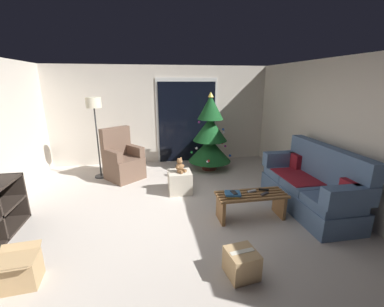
% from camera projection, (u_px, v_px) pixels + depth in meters
% --- Properties ---
extents(ground_plane, '(7.00, 7.00, 0.00)m').
position_uv_depth(ground_plane, '(175.00, 217.00, 4.02)').
color(ground_plane, '#BCB2A8').
extents(wall_back, '(5.72, 0.12, 2.50)m').
position_uv_depth(wall_back, '(161.00, 115.00, 6.58)').
color(wall_back, beige).
rests_on(wall_back, ground).
extents(wall_right, '(0.12, 6.00, 2.50)m').
position_uv_depth(wall_right, '(345.00, 135.00, 4.16)').
color(wall_right, beige).
rests_on(wall_right, ground).
extents(patio_door_frame, '(1.60, 0.02, 2.20)m').
position_uv_depth(patio_door_frame, '(187.00, 121.00, 6.66)').
color(patio_door_frame, silver).
rests_on(patio_door_frame, ground).
extents(patio_door_glass, '(1.50, 0.02, 2.10)m').
position_uv_depth(patio_door_glass, '(187.00, 123.00, 6.66)').
color(patio_door_glass, black).
rests_on(patio_door_glass, ground).
extents(couch, '(0.79, 1.94, 1.08)m').
position_uv_depth(couch, '(311.00, 186.00, 4.24)').
color(couch, slate).
rests_on(couch, ground).
extents(coffee_table, '(1.10, 0.40, 0.42)m').
position_uv_depth(coffee_table, '(251.00, 202.00, 3.94)').
color(coffee_table, olive).
rests_on(coffee_table, ground).
extents(remote_silver, '(0.16, 0.09, 0.02)m').
position_uv_depth(remote_silver, '(252.00, 191.00, 3.96)').
color(remote_silver, '#ADADB2').
rests_on(remote_silver, coffee_table).
extents(remote_graphite, '(0.16, 0.11, 0.02)m').
position_uv_depth(remote_graphite, '(265.00, 194.00, 3.88)').
color(remote_graphite, '#333338').
rests_on(remote_graphite, coffee_table).
extents(remote_black, '(0.16, 0.10, 0.02)m').
position_uv_depth(remote_black, '(264.00, 190.00, 4.02)').
color(remote_black, black).
rests_on(remote_black, coffee_table).
extents(book_stack, '(0.26, 0.23, 0.06)m').
position_uv_depth(book_stack, '(233.00, 194.00, 3.81)').
color(book_stack, '#B79333').
rests_on(book_stack, coffee_table).
extents(cell_phone, '(0.08, 0.15, 0.01)m').
position_uv_depth(cell_phone, '(234.00, 192.00, 3.79)').
color(cell_phone, black).
rests_on(cell_phone, book_stack).
extents(christmas_tree, '(1.04, 1.04, 1.88)m').
position_uv_depth(christmas_tree, '(210.00, 136.00, 6.02)').
color(christmas_tree, '#4C1E19').
rests_on(christmas_tree, ground).
extents(armchair, '(0.96, 0.96, 1.13)m').
position_uv_depth(armchair, '(123.00, 161.00, 5.57)').
color(armchair, brown).
rests_on(armchair, ground).
extents(floor_lamp, '(0.32, 0.32, 1.78)m').
position_uv_depth(floor_lamp, '(94.00, 111.00, 5.33)').
color(floor_lamp, '#2D2D30').
rests_on(floor_lamp, ground).
extents(ottoman, '(0.44, 0.44, 0.42)m').
position_uv_depth(ottoman, '(180.00, 182.00, 4.90)').
color(ottoman, beige).
rests_on(ottoman, ground).
extents(teddy_bear_chestnut, '(0.21, 0.22, 0.29)m').
position_uv_depth(teddy_bear_chestnut, '(180.00, 166.00, 4.80)').
color(teddy_bear_chestnut, brown).
rests_on(teddy_bear_chestnut, ottoman).
extents(teddy_bear_honey_by_tree, '(0.21, 0.21, 0.29)m').
position_uv_depth(teddy_bear_honey_by_tree, '(178.00, 172.00, 5.72)').
color(teddy_bear_honey_by_tree, tan).
rests_on(teddy_bear_honey_by_tree, ground).
extents(cardboard_box_taped_mid_floor, '(0.37, 0.37, 0.31)m').
position_uv_depth(cardboard_box_taped_mid_floor, '(242.00, 263.00, 2.79)').
color(cardboard_box_taped_mid_floor, tan).
rests_on(cardboard_box_taped_mid_floor, ground).
extents(cardboard_box_open_near_shelf, '(0.44, 0.51, 0.37)m').
position_uv_depth(cardboard_box_open_near_shelf, '(17.00, 272.00, 2.65)').
color(cardboard_box_open_near_shelf, tan).
rests_on(cardboard_box_open_near_shelf, ground).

